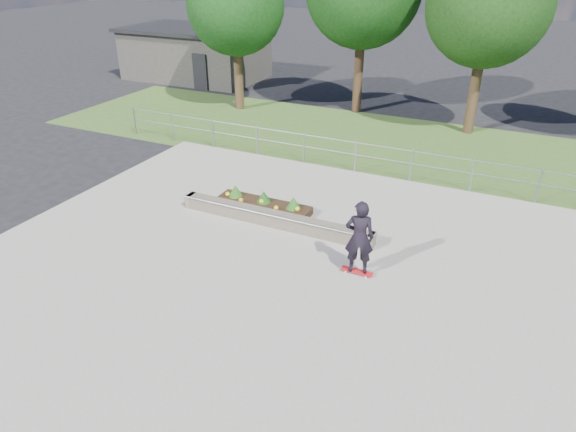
# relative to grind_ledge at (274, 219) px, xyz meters

# --- Properties ---
(ground) EXTENTS (120.00, 120.00, 0.00)m
(ground) POSITION_rel_grind_ledge_xyz_m (0.78, -2.61, -0.26)
(ground) COLOR black
(ground) RESTS_ON ground
(grass_verge) EXTENTS (30.00, 8.00, 0.02)m
(grass_verge) POSITION_rel_grind_ledge_xyz_m (0.78, 8.39, -0.25)
(grass_verge) COLOR #355020
(grass_verge) RESTS_ON ground
(concrete_slab) EXTENTS (15.00, 15.00, 0.06)m
(concrete_slab) POSITION_rel_grind_ledge_xyz_m (0.78, -2.61, -0.23)
(concrete_slab) COLOR gray
(concrete_slab) RESTS_ON ground
(fence) EXTENTS (20.06, 0.06, 1.20)m
(fence) POSITION_rel_grind_ledge_xyz_m (0.78, 4.89, 0.51)
(fence) COLOR gray
(fence) RESTS_ON ground
(building) EXTENTS (8.40, 5.40, 3.00)m
(building) POSITION_rel_grind_ledge_xyz_m (-13.22, 15.39, 1.25)
(building) COLOR #312F2C
(building) RESTS_ON ground
(tree_far_left) EXTENTS (4.55, 4.55, 7.15)m
(tree_far_left) POSITION_rel_grind_ledge_xyz_m (-7.22, 10.39, 4.59)
(tree_far_left) COLOR #362415
(tree_far_left) RESTS_ON ground
(tree_mid_right) EXTENTS (4.90, 4.90, 7.70)m
(tree_mid_right) POSITION_rel_grind_ledge_xyz_m (3.78, 11.39, 4.97)
(tree_mid_right) COLOR #322214
(tree_mid_right) RESTS_ON ground
(grind_ledge) EXTENTS (6.00, 0.44, 0.43)m
(grind_ledge) POSITION_rel_grind_ledge_xyz_m (0.00, 0.00, 0.00)
(grind_ledge) COLOR brown
(grind_ledge) RESTS_ON concrete_slab
(planter_bed) EXTENTS (3.00, 1.20, 0.61)m
(planter_bed) POSITION_rel_grind_ledge_xyz_m (-0.75, 0.58, -0.02)
(planter_bed) COLOR black
(planter_bed) RESTS_ON concrete_slab
(skateboarder) EXTENTS (0.80, 0.64, 1.99)m
(skateboarder) POSITION_rel_grind_ledge_xyz_m (2.99, -1.36, 0.83)
(skateboarder) COLOR white
(skateboarder) RESTS_ON concrete_slab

